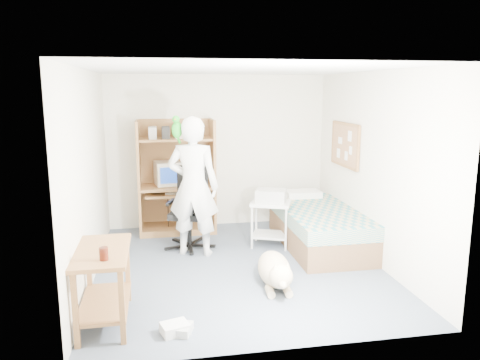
{
  "coord_description": "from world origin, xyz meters",
  "views": [
    {
      "loc": [
        -1.0,
        -5.65,
        2.28
      ],
      "look_at": [
        0.11,
        0.5,
        1.05
      ],
      "focal_mm": 35.0,
      "sensor_mm": 36.0,
      "label": 1
    }
  ],
  "objects_px": {
    "bed": "(319,227)",
    "person": "(193,187)",
    "dog": "(275,270)",
    "computer_hutch": "(177,181)",
    "office_chair": "(190,219)",
    "side_desk": "(103,275)",
    "printer_cart": "(271,217)"
  },
  "relations": [
    {
      "from": "person",
      "to": "dog",
      "type": "distance_m",
      "value": 1.69
    },
    {
      "from": "dog",
      "to": "computer_hutch",
      "type": "bearing_deg",
      "value": 117.84
    },
    {
      "from": "printer_cart",
      "to": "side_desk",
      "type": "bearing_deg",
      "value": -116.46
    },
    {
      "from": "bed",
      "to": "printer_cart",
      "type": "height_order",
      "value": "printer_cart"
    },
    {
      "from": "printer_cart",
      "to": "office_chair",
      "type": "bearing_deg",
      "value": -166.65
    },
    {
      "from": "bed",
      "to": "office_chair",
      "type": "relative_size",
      "value": 1.75
    },
    {
      "from": "bed",
      "to": "person",
      "type": "distance_m",
      "value": 1.94
    },
    {
      "from": "side_desk",
      "to": "person",
      "type": "bearing_deg",
      "value": 60.26
    },
    {
      "from": "computer_hutch",
      "to": "person",
      "type": "bearing_deg",
      "value": -81.05
    },
    {
      "from": "office_chair",
      "to": "printer_cart",
      "type": "distance_m",
      "value": 1.17
    },
    {
      "from": "side_desk",
      "to": "person",
      "type": "relative_size",
      "value": 0.52
    },
    {
      "from": "side_desk",
      "to": "dog",
      "type": "bearing_deg",
      "value": 16.59
    },
    {
      "from": "dog",
      "to": "bed",
      "type": "bearing_deg",
      "value": 56.75
    },
    {
      "from": "side_desk",
      "to": "printer_cart",
      "type": "xyz_separation_m",
      "value": [
        2.16,
        1.94,
        -0.05
      ]
    },
    {
      "from": "dog",
      "to": "office_chair",
      "type": "bearing_deg",
      "value": 123.94
    },
    {
      "from": "office_chair",
      "to": "dog",
      "type": "relative_size",
      "value": 0.99
    },
    {
      "from": "person",
      "to": "bed",
      "type": "bearing_deg",
      "value": -161.49
    },
    {
      "from": "bed",
      "to": "dog",
      "type": "bearing_deg",
      "value": -127.9
    },
    {
      "from": "side_desk",
      "to": "person",
      "type": "height_order",
      "value": "person"
    },
    {
      "from": "side_desk",
      "to": "office_chair",
      "type": "distance_m",
      "value": 2.34
    },
    {
      "from": "bed",
      "to": "dog",
      "type": "xyz_separation_m",
      "value": [
        -0.98,
        -1.26,
        -0.1
      ]
    },
    {
      "from": "office_chair",
      "to": "printer_cart",
      "type": "xyz_separation_m",
      "value": [
        1.16,
        -0.17,
        0.03
      ]
    },
    {
      "from": "dog",
      "to": "printer_cart",
      "type": "xyz_separation_m",
      "value": [
        0.29,
        1.39,
        0.25
      ]
    },
    {
      "from": "dog",
      "to": "printer_cart",
      "type": "height_order",
      "value": "printer_cart"
    },
    {
      "from": "person",
      "to": "printer_cart",
      "type": "distance_m",
      "value": 1.25
    },
    {
      "from": "computer_hutch",
      "to": "bed",
      "type": "xyz_separation_m",
      "value": [
        2.0,
        -1.12,
        -0.53
      ]
    },
    {
      "from": "bed",
      "to": "person",
      "type": "relative_size",
      "value": 1.05
    },
    {
      "from": "person",
      "to": "dog",
      "type": "relative_size",
      "value": 1.64
    },
    {
      "from": "bed",
      "to": "person",
      "type": "bearing_deg",
      "value": -179.52
    },
    {
      "from": "person",
      "to": "dog",
      "type": "xyz_separation_m",
      "value": [
        0.84,
        -1.24,
        -0.77
      ]
    },
    {
      "from": "bed",
      "to": "printer_cart",
      "type": "bearing_deg",
      "value": 169.46
    },
    {
      "from": "bed",
      "to": "side_desk",
      "type": "distance_m",
      "value": 3.39
    }
  ]
}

